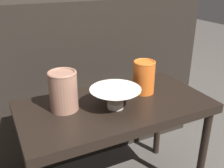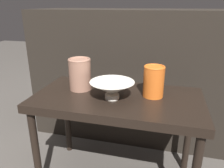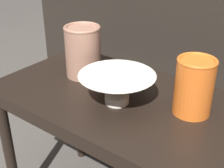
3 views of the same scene
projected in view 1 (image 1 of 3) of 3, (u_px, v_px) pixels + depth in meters
table at (115, 115)px, 1.13m from camera, size 0.81×0.42×0.50m
couch_backdrop at (74, 73)px, 1.59m from camera, size 1.40×0.50×0.89m
bowl at (115, 96)px, 1.05m from camera, size 0.21×0.21×0.08m
vase_textured_left at (63, 90)px, 1.02m from camera, size 0.11×0.11×0.16m
vase_colorful_right at (144, 76)px, 1.17m from camera, size 0.10×0.10×0.15m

